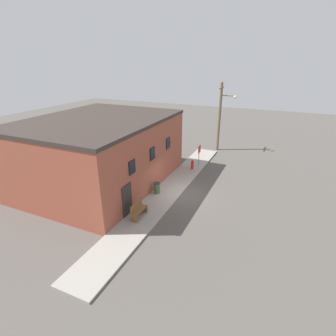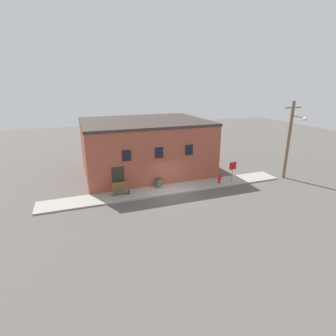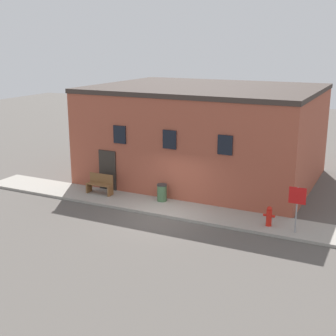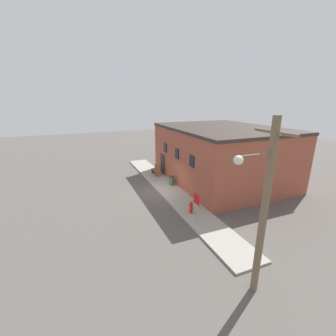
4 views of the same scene
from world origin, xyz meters
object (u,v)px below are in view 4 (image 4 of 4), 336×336
(utility_pole, at_px, (263,207))
(fire_hydrant, at_px, (191,207))
(bench, at_px, (156,170))
(trash_bin, at_px, (172,180))
(stop_sign, at_px, (197,203))

(utility_pole, bearing_deg, fire_hydrant, 174.19)
(bench, distance_m, trash_bin, 3.36)
(fire_hydrant, relative_size, stop_sign, 0.45)
(fire_hydrant, height_order, utility_pole, utility_pole)
(bench, bearing_deg, fire_hydrant, -3.41)
(bench, relative_size, utility_pole, 0.19)
(bench, height_order, trash_bin, bench)
(fire_hydrant, bearing_deg, utility_pole, -5.81)
(stop_sign, bearing_deg, fire_hydrant, 167.81)
(trash_bin, distance_m, utility_pole, 12.72)
(fire_hydrant, bearing_deg, bench, 176.59)
(bench, distance_m, utility_pole, 15.91)
(fire_hydrant, bearing_deg, trash_bin, 170.89)
(bench, height_order, utility_pole, utility_pole)
(fire_hydrant, distance_m, utility_pole, 7.52)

